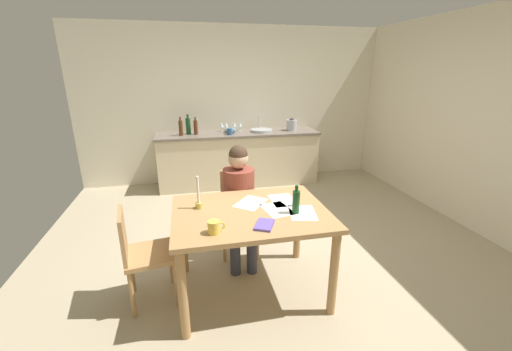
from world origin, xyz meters
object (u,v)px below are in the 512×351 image
sink_unit (261,130)px  wine_glass_near_sink (240,125)px  dining_table (251,223)px  book_magazine (265,225)px  wine_glass_by_kettle (234,125)px  person_seated (240,197)px  wine_glass_back_left (226,125)px  chair_at_table (238,208)px  wine_glass_back_right (222,125)px  candlestick (199,199)px  stovetop_kettle (292,125)px  teacup_on_counter (230,131)px  chair_side_empty (142,252)px  wine_bottle_on_table (296,202)px  bottle_vinegar (188,126)px  bottle_wine_red (196,127)px  mixing_bowl (230,130)px  coffee_mug (214,227)px  bottle_oil (181,128)px

sink_unit → wine_glass_near_sink: bearing=157.1°
dining_table → book_magazine: bearing=-80.0°
wine_glass_by_kettle → wine_glass_near_sink: bearing=0.0°
person_seated → wine_glass_back_left: bearing=85.7°
chair_at_table → wine_glass_back_right: (0.09, 2.25, 0.52)m
candlestick → dining_table: bearing=-19.4°
stovetop_kettle → teacup_on_counter: bearing=-172.2°
dining_table → chair_side_empty: bearing=176.5°
wine_bottle_on_table → chair_side_empty: bearing=172.0°
person_seated → wine_bottle_on_table: bearing=-63.3°
wine_glass_back_right → book_magazine: bearing=-90.9°
bottle_vinegar → wine_glass_back_right: size_ratio=2.07×
wine_bottle_on_table → bottle_wine_red: size_ratio=0.86×
person_seated → wine_glass_back_right: 2.42m
mixing_bowl → coffee_mug: bearing=-100.1°
candlestick → wine_glass_back_left: (0.60, 2.83, 0.14)m
sink_unit → wine_glass_back_left: 0.61m
candlestick → book_magazine: size_ratio=1.51×
bottle_vinegar → mixing_bowl: (0.68, -0.03, -0.09)m
bottle_vinegar → teacup_on_counter: size_ratio=2.53×
chair_at_table → bottle_wine_red: (-0.34, 2.10, 0.53)m
mixing_bowl → sink_unit: bearing=-1.1°
bottle_wine_red → stovetop_kettle: (1.62, 0.01, -0.02)m
candlestick → wine_glass_back_right: candlestick is taller
sink_unit → wine_glass_near_sink: sink_unit is taller
wine_glass_back_right → teacup_on_counter: 0.32m
chair_at_table → coffee_mug: size_ratio=6.93×
dining_table → chair_side_empty: size_ratio=1.50×
mixing_bowl → wine_glass_by_kettle: 0.17m
wine_glass_by_kettle → wine_glass_back_left: same height
coffee_mug → bottle_vinegar: size_ratio=0.40×
bottle_wine_red → coffee_mug: bearing=-89.9°
coffee_mug → teacup_on_counter: bearing=79.9°
candlestick → bottle_wine_red: size_ratio=1.03×
wine_bottle_on_table → wine_glass_back_right: (-0.25, 3.09, 0.12)m
teacup_on_counter → bottle_wine_red: bearing=165.0°
wine_glass_by_kettle → wine_glass_back_right: same height
candlestick → teacup_on_counter: 2.60m
coffee_mug → bottle_vinegar: bottle_vinegar is taller
mixing_bowl → stovetop_kettle: size_ratio=0.87×
wine_glass_near_sink → wine_glass_by_kettle: size_ratio=1.00×
bottle_oil → stovetop_kettle: size_ratio=1.34×
candlestick → person_seated: bearing=45.7°
stovetop_kettle → teacup_on_counter: 1.10m
chair_at_table → bottle_oil: bottle_oil is taller
stovetop_kettle → wine_glass_near_sink: stovetop_kettle is taller
chair_at_table → wine_bottle_on_table: (0.34, -0.84, 0.39)m
bottle_oil → wine_glass_back_right: bearing=16.9°
coffee_mug → mixing_bowl: (0.56, 3.15, 0.11)m
wine_bottle_on_table → sink_unit: sink_unit is taller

